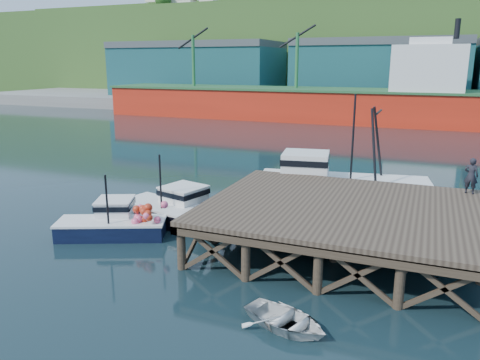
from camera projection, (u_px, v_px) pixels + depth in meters
The scene contains 12 objects.
ground at pixel (231, 232), 23.59m from camera, with size 300.00×300.00×0.00m, color black.
wharf at pixel (342, 209), 20.95m from camera, with size 12.00×10.00×2.62m.
far_quay at pixel (380, 103), 86.24m from camera, with size 160.00×40.00×2.00m, color gray.
warehouse_left at pixel (198, 72), 93.17m from camera, with size 32.00×16.00×9.00m, color #194D55.
warehouse_mid at pixel (379, 73), 80.40m from camera, with size 28.00×16.00×9.00m, color #194D55.
cargo_ship at pixel (306, 97), 69.00m from camera, with size 55.50×10.00×13.75m.
hillside at pixel (396, 51), 110.75m from camera, with size 220.00×50.00×22.00m, color #2D511E.
boat_navy at pixel (113, 222), 23.08m from camera, with size 5.53×3.91×3.26m.
boat_black at pixel (173, 208), 25.25m from camera, with size 6.47×5.36×3.77m.
trawler at pixel (339, 184), 27.58m from camera, with size 10.33×5.06×6.62m.
dinghy at pixel (286, 320), 15.02m from camera, with size 2.11×2.96×0.61m, color silver.
dockworker at pixel (471, 176), 22.60m from camera, with size 0.64×0.42×1.77m, color black.
Camera 1 is at (8.79, -20.42, 8.34)m, focal length 35.00 mm.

